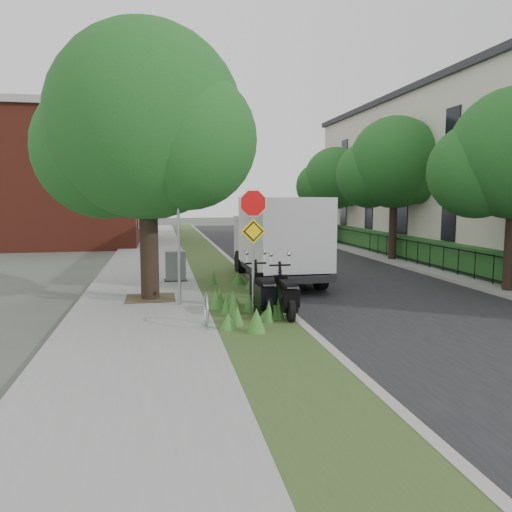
% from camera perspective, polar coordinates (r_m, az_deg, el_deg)
% --- Properties ---
extents(ground, '(120.00, 120.00, 0.00)m').
position_cam_1_polar(ground, '(12.57, 6.51, -7.19)').
color(ground, '#4C5147').
rests_on(ground, ground).
extents(sidewalk_near, '(3.50, 60.00, 0.12)m').
position_cam_1_polar(sidewalk_near, '(21.84, -12.30, -1.15)').
color(sidewalk_near, gray).
rests_on(sidewalk_near, ground).
extents(verge, '(2.00, 60.00, 0.12)m').
position_cam_1_polar(verge, '(21.94, -5.10, -0.99)').
color(verge, '#384B20').
rests_on(verge, ground).
extents(kerb_near, '(0.20, 60.00, 0.13)m').
position_cam_1_polar(kerb_near, '(22.06, -2.52, -0.91)').
color(kerb_near, '#9E9991').
rests_on(kerb_near, ground).
extents(road, '(7.00, 60.00, 0.01)m').
position_cam_1_polar(road, '(22.84, 6.20, -0.83)').
color(road, black).
rests_on(road, ground).
extents(kerb_far, '(0.20, 60.00, 0.13)m').
position_cam_1_polar(kerb_far, '(24.09, 14.19, -0.46)').
color(kerb_far, '#9E9991').
rests_on(kerb_far, ground).
extents(footpath_far, '(3.20, 60.00, 0.12)m').
position_cam_1_polar(footpath_far, '(24.86, 17.74, -0.37)').
color(footpath_far, gray).
rests_on(footpath_far, ground).
extents(street_tree_main, '(6.21, 5.54, 7.66)m').
position_cam_1_polar(street_tree_main, '(14.61, -12.75, 13.62)').
color(street_tree_main, black).
rests_on(street_tree_main, ground).
extents(bare_post, '(0.08, 0.08, 4.00)m').
position_cam_1_polar(bare_post, '(13.47, -8.84, 2.85)').
color(bare_post, '#A5A8AD').
rests_on(bare_post, ground).
extents(bike_hoop, '(0.06, 0.78, 0.77)m').
position_cam_1_polar(bike_hoop, '(11.36, -5.70, -6.12)').
color(bike_hoop, '#A5A8AD').
rests_on(bike_hoop, ground).
extents(sign_assembly, '(0.94, 0.08, 3.22)m').
position_cam_1_polar(sign_assembly, '(12.45, -0.32, 3.56)').
color(sign_assembly, '#A5A8AD').
rests_on(sign_assembly, ground).
extents(fence_far, '(0.04, 24.00, 1.00)m').
position_cam_1_polar(fence_far, '(24.33, 15.72, 1.00)').
color(fence_far, black).
rests_on(fence_far, ground).
extents(hedge_far, '(1.00, 24.00, 1.10)m').
position_cam_1_polar(hedge_far, '(24.65, 17.18, 1.02)').
color(hedge_far, '#1C4F1D').
rests_on(hedge_far, footpath_far).
extents(terrace_houses, '(7.40, 26.40, 8.20)m').
position_cam_1_polar(terrace_houses, '(26.45, 24.41, 8.66)').
color(terrace_houses, beige).
rests_on(terrace_houses, ground).
extents(brick_building, '(9.40, 10.40, 8.30)m').
position_cam_1_polar(brick_building, '(34.15, -20.94, 8.36)').
color(brick_building, maroon).
rests_on(brick_building, ground).
extents(far_tree_b, '(4.83, 4.31, 6.56)m').
position_cam_1_polar(far_tree_b, '(24.18, 15.40, 9.75)').
color(far_tree_b, black).
rests_on(far_tree_b, ground).
extents(far_tree_c, '(4.37, 3.89, 5.93)m').
position_cam_1_polar(far_tree_c, '(31.53, 8.89, 8.42)').
color(far_tree_c, black).
rests_on(far_tree_c, ground).
extents(scooter_near, '(0.42, 1.89, 0.90)m').
position_cam_1_polar(scooter_near, '(12.15, 3.52, -4.95)').
color(scooter_near, black).
rests_on(scooter_near, ground).
extents(scooter_far, '(0.43, 1.91, 0.91)m').
position_cam_1_polar(scooter_far, '(12.40, 0.82, -4.67)').
color(scooter_far, black).
rests_on(scooter_far, ground).
extents(box_truck, '(2.41, 5.73, 2.57)m').
position_cam_1_polar(box_truck, '(17.41, 2.61, 2.33)').
color(box_truck, '#262628').
rests_on(box_truck, ground).
extents(utility_cabinet, '(0.79, 0.55, 1.03)m').
position_cam_1_polar(utility_cabinet, '(17.52, -9.19, -1.20)').
color(utility_cabinet, '#262628').
rests_on(utility_cabinet, ground).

